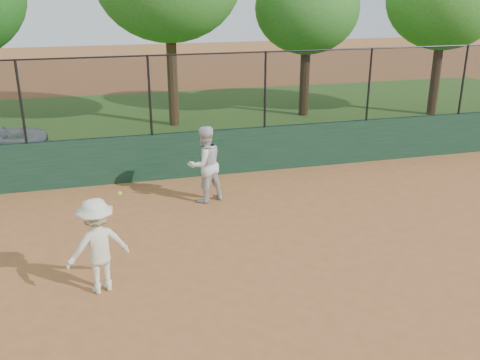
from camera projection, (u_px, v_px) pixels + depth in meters
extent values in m
plane|color=#A36134|center=(228.00, 299.00, 8.67)|extent=(80.00, 80.00, 0.00)
cube|color=#1A3A25|center=(173.00, 156.00, 13.91)|extent=(26.00, 0.20, 1.20)
cube|color=#2D581B|center=(150.00, 124.00, 19.55)|extent=(36.00, 12.00, 0.01)
imported|color=silver|center=(205.00, 164.00, 12.31)|extent=(1.06, 0.95, 1.80)
imported|color=beige|center=(98.00, 246.00, 8.66)|extent=(1.19, 0.90, 1.63)
sphere|color=#CBE332|center=(120.00, 193.00, 8.26)|extent=(0.06, 0.06, 0.06)
cube|color=black|center=(170.00, 95.00, 13.35)|extent=(26.00, 0.02, 2.00)
cylinder|color=black|center=(168.00, 55.00, 13.02)|extent=(26.00, 0.04, 0.04)
cylinder|color=black|center=(21.00, 102.00, 12.50)|extent=(0.06, 0.06, 2.00)
cylinder|color=black|center=(150.00, 96.00, 13.23)|extent=(0.06, 0.06, 2.00)
cylinder|color=black|center=(265.00, 90.00, 13.96)|extent=(0.06, 0.06, 2.00)
cylinder|color=black|center=(369.00, 85.00, 14.69)|extent=(0.06, 0.06, 2.00)
cylinder|color=black|center=(463.00, 80.00, 15.42)|extent=(0.06, 0.06, 2.00)
cylinder|color=#4D341B|center=(173.00, 82.00, 18.88)|extent=(0.36, 0.36, 3.12)
cylinder|color=#3B2613|center=(304.00, 83.00, 20.44)|extent=(0.36, 0.36, 2.50)
ellipsoid|color=#2D6320|center=(307.00, 8.00, 19.49)|extent=(3.87, 3.52, 3.34)
cylinder|color=#422817|center=(435.00, 80.00, 20.52)|extent=(0.36, 0.36, 2.67)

